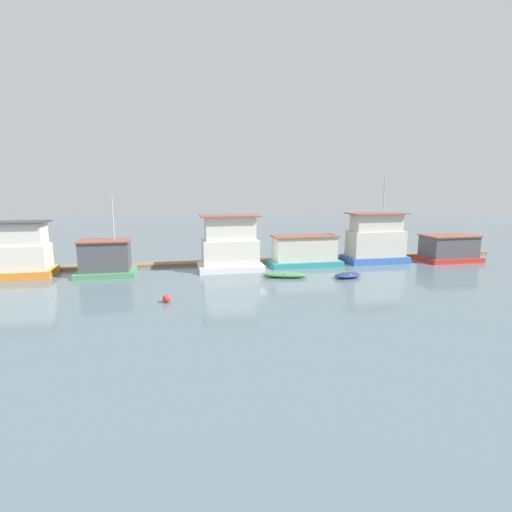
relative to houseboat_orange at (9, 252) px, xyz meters
The scene contains 11 objects.
ground_plane 22.72m from the houseboat_orange, ahead, with size 200.00×200.00×0.00m, color slate.
dock_walkway 22.87m from the houseboat_orange, ahead, with size 59.60×1.87×0.30m, color #846B4C.
houseboat_orange is the anchor object (origin of this frame).
houseboat_green 8.47m from the houseboat_orange, ahead, with size 5.30×3.89×7.26m.
houseboat_white 20.12m from the houseboat_orange, ahead, with size 6.31×3.77×5.44m.
houseboat_teal 28.12m from the houseboat_orange, ahead, with size 7.44×3.84×3.13m.
houseboat_blue 36.27m from the houseboat_orange, ahead, with size 6.60×3.61×9.04m.
houseboat_red 44.70m from the houseboat_orange, ahead, with size 6.25×4.07×2.89m.
dinghy_green 25.14m from the houseboat_orange, 12.17° to the right, with size 4.35×2.51×0.48m.
dinghy_navy 30.82m from the houseboat_orange, 12.55° to the right, with size 2.84×1.79×0.47m.
buoy_red 18.10m from the houseboat_orange, 38.92° to the right, with size 0.58×0.58×0.58m, color red.
Camera 1 is at (-8.04, -39.06, 8.17)m, focal length 28.00 mm.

